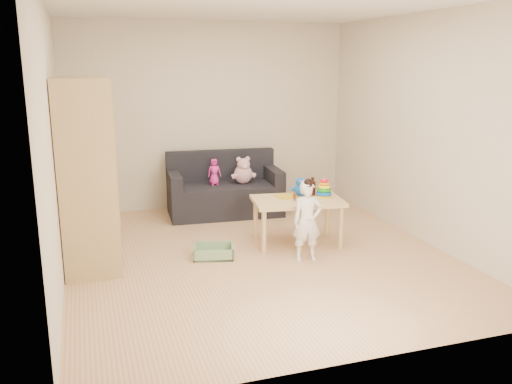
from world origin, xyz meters
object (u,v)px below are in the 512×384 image
object	(u,v)px
wardrobe	(86,173)
toddler	(307,222)
sofa	(225,199)
play_table	(297,221)

from	to	relation	value
wardrobe	toddler	world-z (taller)	wardrobe
sofa	play_table	distance (m)	1.53
wardrobe	sofa	distance (m)	2.37
wardrobe	play_table	world-z (taller)	wardrobe
play_table	toddler	world-z (taller)	toddler
wardrobe	play_table	bearing A→B (deg)	-2.31
sofa	play_table	xyz separation A→B (m)	(0.48, -1.45, 0.05)
play_table	sofa	bearing A→B (deg)	108.32
sofa	toddler	size ratio (longest dim) A/B	1.82
sofa	wardrobe	bearing A→B (deg)	-139.08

